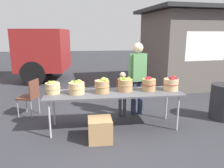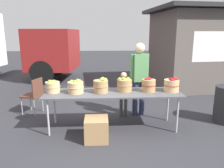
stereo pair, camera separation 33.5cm
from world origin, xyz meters
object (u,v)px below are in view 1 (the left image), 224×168
apple_basket_red_1 (171,84)px  child_customer (122,91)px  folding_chair (30,95)px  apple_basket_red_0 (149,84)px  trash_barrel (224,102)px  apple_basket_green_1 (77,87)px  market_table (114,94)px  vendor_adult (138,73)px  apple_basket_green_2 (102,86)px  produce_crate (100,130)px  apple_basket_green_3 (125,84)px  apple_basket_green_0 (53,88)px

apple_basket_red_1 → child_customer: 1.11m
apple_basket_red_1 → folding_chair: (-3.01, 0.90, -0.37)m
apple_basket_red_0 → trash_barrel: bearing=3.6°
apple_basket_green_1 → child_customer: bearing=30.5°
market_table → apple_basket_red_1: (1.19, 0.01, 0.17)m
apple_basket_red_0 → vendor_adult: bearing=96.9°
trash_barrel → apple_basket_green_2: bearing=-177.1°
apple_basket_green_1 → trash_barrel: apple_basket_green_1 is taller
apple_basket_red_1 → child_customer: child_customer is taller
market_table → apple_basket_green_1: apple_basket_green_1 is taller
apple_basket_green_1 → produce_crate: (0.40, -0.53, -0.66)m
market_table → apple_basket_red_0: bearing=3.0°
apple_basket_green_1 → child_customer: child_customer is taller
vendor_adult → trash_barrel: size_ratio=2.14×
folding_chair → apple_basket_green_1: bearing=69.0°
apple_basket_green_3 → vendor_adult: vendor_adult is taller
apple_basket_green_1 → apple_basket_green_0: bearing=171.6°
apple_basket_red_0 → child_customer: bearing=128.1°
apple_basket_red_0 → folding_chair: bearing=161.0°
apple_basket_green_2 → apple_basket_red_1: (1.42, 0.00, -0.01)m
apple_basket_green_0 → apple_basket_green_2: (0.96, -0.06, 0.02)m
apple_basket_green_2 → trash_barrel: 2.79m
vendor_adult → folding_chair: 2.53m
child_customer → produce_crate: child_customer is taller
apple_basket_green_0 → apple_basket_green_3: (1.43, 0.00, 0.02)m
market_table → produce_crate: size_ratio=6.43×
produce_crate → vendor_adult: bearing=50.9°
apple_basket_green_0 → apple_basket_green_3: size_ratio=0.95×
apple_basket_green_0 → vendor_adult: bearing=18.0°
apple_basket_green_3 → vendor_adult: 0.73m
market_table → apple_basket_green_1: (-0.73, 0.01, 0.16)m
apple_basket_green_1 → trash_barrel: 3.28m
apple_basket_green_2 → apple_basket_green_3: 0.48m
folding_chair → trash_barrel: folding_chair is taller
apple_basket_red_1 → folding_chair: 3.17m
apple_basket_green_2 → produce_crate: apple_basket_green_2 is taller
market_table → folding_chair: folding_chair is taller
vendor_adult → produce_crate: bearing=40.3°
market_table → apple_basket_red_1: size_ratio=8.52×
folding_chair → produce_crate: folding_chair is taller
apple_basket_green_1 → apple_basket_green_2: (0.50, 0.01, 0.01)m
market_table → child_customer: (0.28, 0.60, -0.10)m
market_table → apple_basket_red_0: apple_basket_red_0 is taller
apple_basket_green_2 → vendor_adult: (0.88, 0.66, 0.11)m
apple_basket_green_0 → folding_chair: bearing=127.1°
folding_chair → vendor_adult: bearing=103.0°
apple_basket_red_1 → apple_basket_green_1: bearing=-179.8°
apple_basket_green_3 → produce_crate: bearing=-133.3°
child_customer → trash_barrel: (2.23, -0.45, -0.22)m
apple_basket_green_0 → apple_basket_green_1: apple_basket_green_1 is taller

